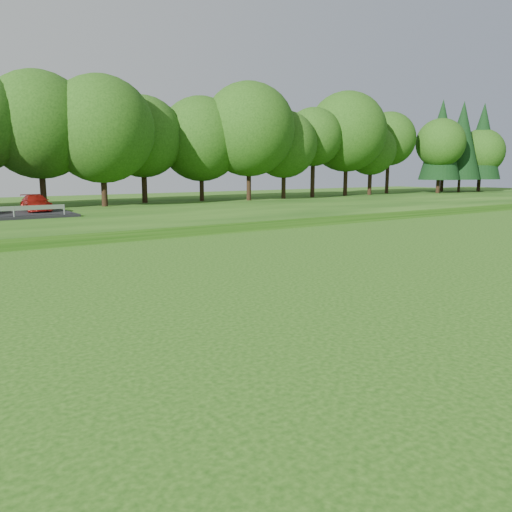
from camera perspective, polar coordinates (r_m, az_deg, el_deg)
berm at (r=46.11m, az=-6.60°, el=5.43°), size 130.00×30.00×0.60m
walking_path at (r=34.39m, az=4.31°, el=3.49°), size 130.00×1.60×0.04m
treeline at (r=49.74m, az=-8.99°, el=14.69°), size 104.00×7.00×15.00m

